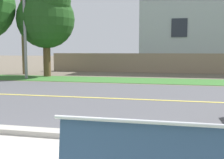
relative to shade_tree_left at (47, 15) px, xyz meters
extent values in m
plane|color=#665B4C|center=(5.94, -5.24, -3.73)|extent=(140.00, 140.00, 0.00)
cube|color=#ADA89E|center=(5.94, -10.89, -3.68)|extent=(44.00, 0.30, 0.11)
cube|color=#515156|center=(5.94, -6.74, -3.73)|extent=(52.00, 8.00, 0.01)
cube|color=#E0CC4C|center=(5.94, -6.74, -3.72)|extent=(48.00, 0.14, 0.01)
cube|color=#38702D|center=(5.94, -1.06, -3.72)|extent=(48.00, 2.80, 0.02)
cube|color=navy|center=(7.42, -13.20, -3.02)|extent=(1.98, 0.12, 0.52)
cylinder|color=silver|center=(7.42, -13.21, -2.74)|extent=(2.06, 0.04, 0.04)
cylinder|color=gray|center=(-0.67, -1.46, 0.22)|extent=(0.16, 0.16, 7.89)
cylinder|color=brown|center=(-0.11, 0.07, -2.64)|extent=(0.44, 0.44, 2.18)
sphere|color=#1E4719|center=(-0.11, 0.07, -0.25)|extent=(3.48, 3.48, 3.48)
sphere|color=#1E4719|center=(0.33, -0.20, 0.80)|extent=(2.44, 2.44, 2.44)
cylinder|color=brown|center=(-2.41, 1.40, 0.92)|extent=(0.32, 0.32, 9.30)
cube|color=gray|center=(4.86, 4.56, -3.03)|extent=(13.00, 0.36, 1.40)
cube|color=#A3ADB2|center=(10.22, 7.76, -0.81)|extent=(10.37, 6.40, 5.83)
cube|color=#232833|center=(7.89, 4.53, -0.52)|extent=(1.10, 0.06, 1.30)
camera|label=1|loc=(7.43, -15.50, -2.13)|focal=43.65mm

